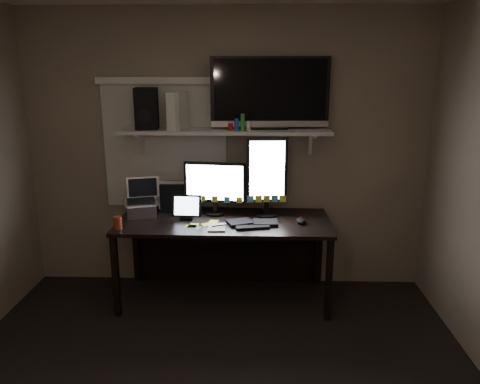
{
  "coord_description": "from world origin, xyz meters",
  "views": [
    {
      "loc": [
        0.27,
        -2.35,
        2.0
      ],
      "look_at": [
        0.14,
        1.25,
        1.03
      ],
      "focal_mm": 35.0,
      "sensor_mm": 36.0,
      "label": 1
    }
  ],
  "objects_px": {
    "monitor_portrait": "(267,177)",
    "keyboard": "(253,223)",
    "desk": "(225,235)",
    "tv": "(270,93)",
    "mouse": "(301,221)",
    "speaker": "(147,108)",
    "monitor_landscape": "(215,188)",
    "game_console": "(178,111)",
    "cup": "(118,223)",
    "tablet": "(187,207)",
    "laptop": "(141,198)"
  },
  "relations": [
    {
      "from": "game_console",
      "to": "speaker",
      "type": "bearing_deg",
      "value": -163.85
    },
    {
      "from": "tablet",
      "to": "game_console",
      "type": "xyz_separation_m",
      "value": [
        -0.08,
        0.19,
        0.8
      ]
    },
    {
      "from": "tv",
      "to": "game_console",
      "type": "distance_m",
      "value": 0.79
    },
    {
      "from": "monitor_portrait",
      "to": "laptop",
      "type": "relative_size",
      "value": 2.22
    },
    {
      "from": "tablet",
      "to": "laptop",
      "type": "xyz_separation_m",
      "value": [
        -0.41,
        0.09,
        0.05
      ]
    },
    {
      "from": "tablet",
      "to": "tv",
      "type": "height_order",
      "value": "tv"
    },
    {
      "from": "keyboard",
      "to": "laptop",
      "type": "bearing_deg",
      "value": 157.44
    },
    {
      "from": "monitor_portrait",
      "to": "tv",
      "type": "distance_m",
      "value": 0.71
    },
    {
      "from": "tablet",
      "to": "laptop",
      "type": "distance_m",
      "value": 0.42
    },
    {
      "from": "monitor_portrait",
      "to": "mouse",
      "type": "relative_size",
      "value": 5.95
    },
    {
      "from": "keyboard",
      "to": "game_console",
      "type": "height_order",
      "value": "game_console"
    },
    {
      "from": "monitor_portrait",
      "to": "tv",
      "type": "height_order",
      "value": "tv"
    },
    {
      "from": "monitor_landscape",
      "to": "laptop",
      "type": "relative_size",
      "value": 1.72
    },
    {
      "from": "mouse",
      "to": "speaker",
      "type": "distance_m",
      "value": 1.62
    },
    {
      "from": "monitor_landscape",
      "to": "cup",
      "type": "bearing_deg",
      "value": -144.46
    },
    {
      "from": "mouse",
      "to": "tablet",
      "type": "relative_size",
      "value": 0.47
    },
    {
      "from": "tablet",
      "to": "cup",
      "type": "xyz_separation_m",
      "value": [
        -0.52,
        -0.26,
        -0.06
      ]
    },
    {
      "from": "monitor_portrait",
      "to": "laptop",
      "type": "height_order",
      "value": "monitor_portrait"
    },
    {
      "from": "game_console",
      "to": "monitor_landscape",
      "type": "bearing_deg",
      "value": 10.48
    },
    {
      "from": "keyboard",
      "to": "monitor_portrait",
      "type": "bearing_deg",
      "value": 52.46
    },
    {
      "from": "mouse",
      "to": "speaker",
      "type": "height_order",
      "value": "speaker"
    },
    {
      "from": "laptop",
      "to": "cup",
      "type": "height_order",
      "value": "laptop"
    },
    {
      "from": "monitor_portrait",
      "to": "speaker",
      "type": "relative_size",
      "value": 2.04
    },
    {
      "from": "mouse",
      "to": "speaker",
      "type": "bearing_deg",
      "value": 157.87
    },
    {
      "from": "monitor_portrait",
      "to": "cup",
      "type": "xyz_separation_m",
      "value": [
        -1.2,
        -0.39,
        -0.3
      ]
    },
    {
      "from": "monitor_landscape",
      "to": "cup",
      "type": "height_order",
      "value": "monitor_landscape"
    },
    {
      "from": "monitor_portrait",
      "to": "tv",
      "type": "relative_size",
      "value": 0.7
    },
    {
      "from": "desk",
      "to": "cup",
      "type": "distance_m",
      "value": 0.95
    },
    {
      "from": "desk",
      "to": "cup",
      "type": "height_order",
      "value": "cup"
    },
    {
      "from": "keyboard",
      "to": "speaker",
      "type": "relative_size",
      "value": 1.22
    },
    {
      "from": "monitor_landscape",
      "to": "monitor_portrait",
      "type": "relative_size",
      "value": 0.78
    },
    {
      "from": "monitor_portrait",
      "to": "mouse",
      "type": "distance_m",
      "value": 0.48
    },
    {
      "from": "monitor_portrait",
      "to": "keyboard",
      "type": "xyz_separation_m",
      "value": [
        -0.12,
        -0.24,
        -0.34
      ]
    },
    {
      "from": "monitor_portrait",
      "to": "keyboard",
      "type": "relative_size",
      "value": 1.67
    },
    {
      "from": "mouse",
      "to": "desk",
      "type": "bearing_deg",
      "value": 153.84
    },
    {
      "from": "monitor_landscape",
      "to": "mouse",
      "type": "distance_m",
      "value": 0.8
    },
    {
      "from": "monitor_landscape",
      "to": "monitor_portrait",
      "type": "bearing_deg",
      "value": 4.16
    },
    {
      "from": "monitor_landscape",
      "to": "monitor_portrait",
      "type": "xyz_separation_m",
      "value": [
        0.45,
        -0.02,
        0.11
      ]
    },
    {
      "from": "keyboard",
      "to": "speaker",
      "type": "height_order",
      "value": "speaker"
    },
    {
      "from": "monitor_portrait",
      "to": "speaker",
      "type": "height_order",
      "value": "speaker"
    },
    {
      "from": "laptop",
      "to": "game_console",
      "type": "xyz_separation_m",
      "value": [
        0.33,
        0.11,
        0.75
      ]
    },
    {
      "from": "desk",
      "to": "laptop",
      "type": "relative_size",
      "value": 5.68
    },
    {
      "from": "monitor_portrait",
      "to": "cup",
      "type": "relative_size",
      "value": 7.0
    },
    {
      "from": "keyboard",
      "to": "mouse",
      "type": "height_order",
      "value": "mouse"
    },
    {
      "from": "speaker",
      "to": "game_console",
      "type": "bearing_deg",
      "value": -9.04
    },
    {
      "from": "monitor_landscape",
      "to": "game_console",
      "type": "bearing_deg",
      "value": 179.94
    },
    {
      "from": "tv",
      "to": "keyboard",
      "type": "bearing_deg",
      "value": -114.69
    },
    {
      "from": "desk",
      "to": "tv",
      "type": "xyz_separation_m",
      "value": [
        0.38,
        0.13,
        1.23
      ]
    },
    {
      "from": "monitor_landscape",
      "to": "speaker",
      "type": "relative_size",
      "value": 1.58
    },
    {
      "from": "keyboard",
      "to": "tv",
      "type": "xyz_separation_m",
      "value": [
        0.13,
        0.34,
        1.04
      ]
    }
  ]
}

